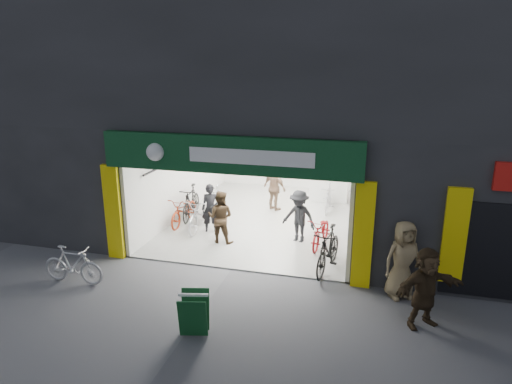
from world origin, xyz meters
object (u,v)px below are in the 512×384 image
at_px(bike_right_front, 328,250).
at_px(parked_bike, 73,265).
at_px(pedestrian_near, 403,260).
at_px(sandwich_board, 194,313).
at_px(bike_left_front, 201,213).

distance_m(bike_right_front, parked_bike, 6.28).
xyz_separation_m(parked_bike, pedestrian_near, (7.60, 1.34, 0.43)).
height_order(bike_right_front, pedestrian_near, pedestrian_near).
height_order(bike_right_front, sandwich_board, bike_right_front).
distance_m(pedestrian_near, sandwich_board, 4.76).
height_order(bike_right_front, parked_bike, bike_right_front).
bearing_deg(pedestrian_near, sandwich_board, -173.92).
bearing_deg(bike_left_front, parked_bike, -111.85).
bearing_deg(sandwich_board, bike_left_front, 96.50).
distance_m(bike_left_front, bike_right_front, 4.65).
bearing_deg(bike_right_front, pedestrian_near, -17.19).
xyz_separation_m(bike_left_front, pedestrian_near, (5.95, -2.87, 0.38)).
bearing_deg(sandwich_board, pedestrian_near, 19.73).
bearing_deg(bike_right_front, parked_bike, -148.95).
bearing_deg(bike_right_front, bike_left_front, 165.04).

